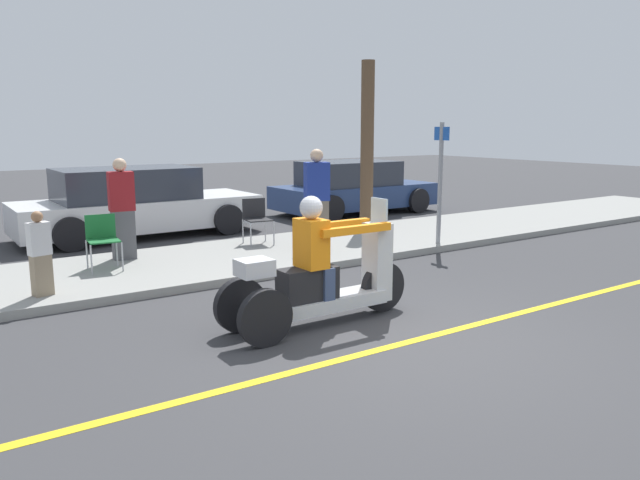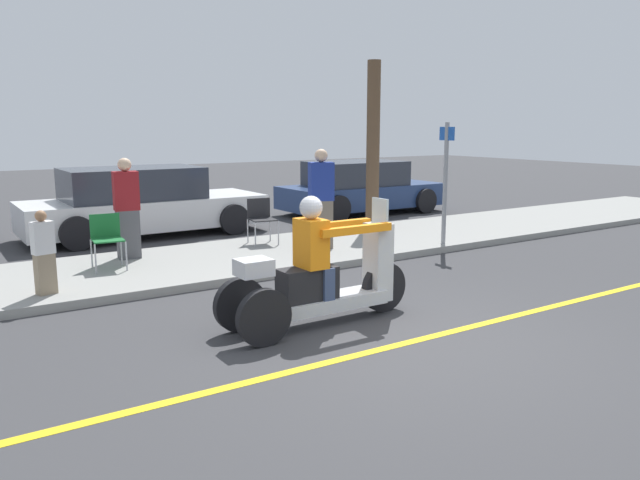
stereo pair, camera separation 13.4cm
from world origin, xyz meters
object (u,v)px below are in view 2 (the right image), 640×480
(folding_chair_curbside, at_px, (107,235))
(parked_car_lot_center, at_px, (141,203))
(spectator_mid_group, at_px, (127,210))
(folding_chair_set_back, at_px, (261,216))
(street_sign, at_px, (445,178))
(motorcycle_trike, at_px, (320,279))
(spectator_with_child, at_px, (44,254))
(spectator_by_tree, at_px, (321,201))
(parked_car_lot_far, at_px, (360,189))
(tree_trunk, at_px, (373,145))

(folding_chair_curbside, xyz_separation_m, parked_car_lot_center, (1.54, 3.17, 0.05))
(spectator_mid_group, xyz_separation_m, folding_chair_set_back, (2.44, -0.01, -0.28))
(parked_car_lot_center, height_order, street_sign, street_sign)
(folding_chair_curbside, height_order, street_sign, street_sign)
(folding_chair_set_back, distance_m, parked_car_lot_center, 2.99)
(motorcycle_trike, bearing_deg, spectator_with_child, 132.55)
(spectator_with_child, height_order, parked_car_lot_center, parked_car_lot_center)
(street_sign, bearing_deg, spectator_by_tree, 157.50)
(folding_chair_curbside, distance_m, street_sign, 5.91)
(parked_car_lot_far, bearing_deg, folding_chair_set_back, -147.33)
(folding_chair_set_back, relative_size, street_sign, 0.37)
(street_sign, bearing_deg, spectator_mid_group, 160.18)
(tree_trunk, relative_size, street_sign, 1.58)
(motorcycle_trike, distance_m, parked_car_lot_far, 9.25)
(motorcycle_trike, height_order, spectator_with_child, motorcycle_trike)
(spectator_mid_group, relative_size, folding_chair_set_back, 2.00)
(spectator_by_tree, xyz_separation_m, parked_car_lot_far, (3.72, 3.82, -0.31))
(parked_car_lot_far, bearing_deg, tree_trunk, -121.68)
(street_sign, bearing_deg, spectator_with_child, 177.71)
(folding_chair_curbside, bearing_deg, parked_car_lot_center, 64.13)
(spectator_by_tree, bearing_deg, folding_chair_curbside, 172.40)
(motorcycle_trike, distance_m, parked_car_lot_center, 6.95)
(spectator_by_tree, distance_m, spectator_mid_group, 3.27)
(parked_car_lot_far, relative_size, street_sign, 1.94)
(parked_car_lot_far, xyz_separation_m, street_sign, (-1.60, -4.70, 0.67))
(spectator_with_child, bearing_deg, spectator_mid_group, 46.13)
(motorcycle_trike, bearing_deg, folding_chair_set_back, 70.45)
(motorcycle_trike, relative_size, parked_car_lot_center, 0.50)
(tree_trunk, xyz_separation_m, street_sign, (-0.09, -2.25, -0.54))
(tree_trunk, bearing_deg, folding_chair_set_back, -172.58)
(spectator_mid_group, relative_size, folding_chair_curbside, 2.00)
(spectator_mid_group, xyz_separation_m, tree_trunk, (5.33, 0.37, 0.94))
(parked_car_lot_far, distance_m, street_sign, 5.01)
(folding_chair_curbside, height_order, parked_car_lot_center, parked_car_lot_center)
(folding_chair_curbside, relative_size, parked_car_lot_far, 0.19)
(motorcycle_trike, height_order, parked_car_lot_far, motorcycle_trike)
(parked_car_lot_far, bearing_deg, folding_chair_curbside, -155.47)
(motorcycle_trike, relative_size, parked_car_lot_far, 0.57)
(parked_car_lot_center, bearing_deg, spectator_by_tree, -60.65)
(spectator_by_tree, distance_m, parked_car_lot_far, 5.34)
(spectator_with_child, relative_size, folding_chair_set_back, 1.33)
(motorcycle_trike, bearing_deg, folding_chair_curbside, 110.27)
(folding_chair_set_back, xyz_separation_m, tree_trunk, (2.89, 0.38, 1.23))
(folding_chair_curbside, height_order, tree_trunk, tree_trunk)
(parked_car_lot_center, bearing_deg, street_sign, -47.33)
(motorcycle_trike, bearing_deg, parked_car_lot_far, 50.24)
(motorcycle_trike, distance_m, spectator_by_tree, 3.98)
(folding_chair_curbside, distance_m, tree_trunk, 6.00)
(spectator_mid_group, xyz_separation_m, parked_car_lot_center, (1.06, 2.64, -0.23))
(spectator_by_tree, bearing_deg, street_sign, -22.50)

